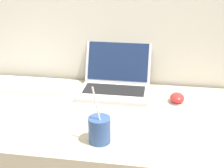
{
  "coord_description": "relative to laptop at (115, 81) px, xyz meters",
  "views": [
    {
      "loc": [
        0.28,
        -0.8,
        1.35
      ],
      "look_at": [
        0.08,
        0.46,
        0.81
      ],
      "focal_mm": 50.0,
      "sensor_mm": 36.0,
      "label": 1
    }
  ],
  "objects": [
    {
      "name": "laptop",
      "position": [
        0.0,
        0.0,
        0.0
      ],
      "size": [
        0.33,
        0.3,
        0.22
      ],
      "color": "silver",
      "rests_on": "desk"
    },
    {
      "name": "drink_cup",
      "position": [
        0.01,
        -0.45,
        0.0
      ],
      "size": [
        0.08,
        0.08,
        0.21
      ],
      "color": "#33518C",
      "rests_on": "desk"
    },
    {
      "name": "computer_mouse",
      "position": [
        0.29,
        -0.08,
        -0.03
      ],
      "size": [
        0.07,
        0.08,
        0.04
      ],
      "color": "#B2B2B7",
      "rests_on": "desk"
    },
    {
      "name": "external_keyboard",
      "position": [
        -0.46,
        -0.03,
        -0.04
      ],
      "size": [
        0.45,
        0.18,
        0.02
      ],
      "color": "silver",
      "rests_on": "desk"
    }
  ]
}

